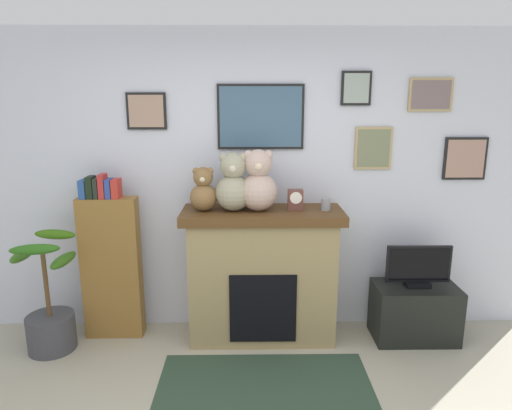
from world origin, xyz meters
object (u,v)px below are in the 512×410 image
Objects in this scene: television at (418,267)px; teddy_bear_grey at (203,191)px; candle_jar at (326,204)px; teddy_bear_brown at (233,185)px; fireplace at (262,274)px; tv_stand at (414,312)px; mantel_clock at (295,200)px; teddy_bear_cream at (258,183)px; bookshelf at (111,263)px; potted_plant at (50,315)px.

television is 1.51× the size of teddy_bear_grey.
candle_jar is 0.77m from teddy_bear_brown.
teddy_bear_brown reaches higher than fireplace.
tv_stand is 4.03× the size of mantel_clock.
teddy_bear_brown is at bearing -175.56° from fireplace.
fireplace is at bearing 177.42° from tv_stand.
candle_jar is 0.58× the size of mantel_clock.
tv_stand is (1.31, -0.06, -0.33)m from fireplace.
candle_jar is at bearing 176.91° from television.
teddy_bear_grey is 0.45m from teddy_bear_cream.
mantel_clock is (1.56, -0.06, 0.56)m from bookshelf.
teddy_bear_grey reaches higher than fireplace.
bookshelf is 1.26m from teddy_bear_brown.
television reaches higher than tv_stand.
candle_jar is 0.20× the size of teddy_bear_cream.
teddy_bear_cream is at bearing 178.21° from television.
potted_plant is at bearing -152.32° from bookshelf.
teddy_bear_grey is at bearing 179.96° from teddy_bear_brown.
fireplace is 0.87m from teddy_bear_grey.
fireplace is at bearing -1.82° from bookshelf.
mantel_clock is (-1.04, 0.04, 0.57)m from television.
candle_jar reaches higher than fireplace.
fireplace reaches higher than television.
fireplace is at bearing 177.36° from television.
teddy_bear_brown is at bearing 179.99° from teddy_bear_cream.
teddy_bear_brown reaches higher than tv_stand.
fireplace is at bearing 4.44° from teddy_bear_brown.
candle_jar is (1.81, -0.06, 0.52)m from bookshelf.
potted_plant is (-1.74, -0.20, -0.27)m from fireplace.
fireplace is 13.35× the size of candle_jar.
teddy_bear_cream is at bearing 179.86° from mantel_clock.
bookshelf reaches higher than candle_jar.
mantel_clock is (2.01, 0.18, 0.92)m from potted_plant.
teddy_bear_brown is (-0.24, -0.02, 0.78)m from fireplace.
potted_plant is 3.07m from television.
teddy_bear_brown is at bearing 178.44° from television.
mantel_clock is at bearing -179.68° from candle_jar.
teddy_bear_brown is (1.51, 0.18, 1.05)m from potted_plant.
fireplace is 2.77× the size of teddy_bear_brown.
bookshelf is 1.88m from candle_jar.
potted_plant is 3.05m from tv_stand.
bookshelf is 0.62m from potted_plant.
bookshelf is 2.86× the size of teddy_bear_cream.
teddy_bear_cream is (-1.34, 0.04, 0.71)m from television.
mantel_clock reaches higher than potted_plant.
television is 1.19m from mantel_clock.
teddy_bear_grey reaches higher than candle_jar.
bookshelf reaches higher than potted_plant.
teddy_bear_brown is (0.24, -0.00, 0.05)m from teddy_bear_grey.
teddy_bear_brown reaches higher than mantel_clock.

